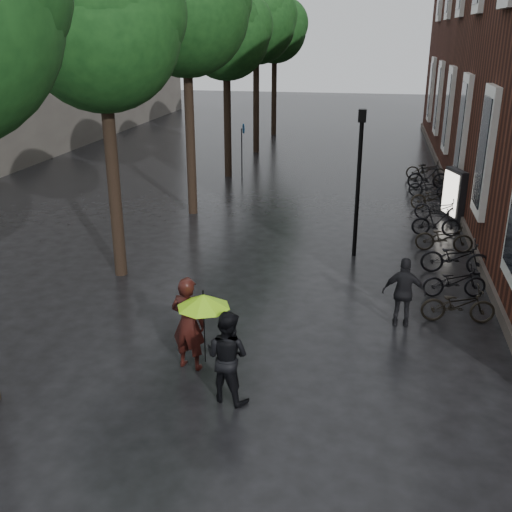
% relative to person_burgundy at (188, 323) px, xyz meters
% --- Properties ---
extents(ground, '(120.00, 120.00, 0.00)m').
position_rel_person_burgundy_xyz_m(ground, '(0.86, -2.77, -0.94)').
color(ground, black).
extents(street_trees, '(4.33, 34.03, 8.91)m').
position_rel_person_burgundy_xyz_m(street_trees, '(-3.13, 13.14, 5.39)').
color(street_trees, black).
rests_on(street_trees, ground).
extents(person_burgundy, '(0.76, 0.57, 1.89)m').
position_rel_person_burgundy_xyz_m(person_burgundy, '(0.00, 0.00, 0.00)').
color(person_burgundy, black).
rests_on(person_burgundy, ground).
extents(person_black, '(0.99, 0.87, 1.71)m').
position_rel_person_burgundy_xyz_m(person_black, '(0.98, -0.91, -0.09)').
color(person_black, black).
rests_on(person_black, ground).
extents(lime_umbrella, '(0.96, 0.96, 1.42)m').
position_rel_person_burgundy_xyz_m(lime_umbrella, '(0.47, -0.54, 0.76)').
color(lime_umbrella, black).
rests_on(lime_umbrella, ground).
extents(pedestrian_walking, '(0.95, 0.42, 1.59)m').
position_rel_person_burgundy_xyz_m(pedestrian_walking, '(4.09, 2.62, -0.15)').
color(pedestrian_walking, black).
rests_on(pedestrian_walking, ground).
extents(parked_bicycles, '(1.99, 14.87, 1.02)m').
position_rel_person_burgundy_xyz_m(parked_bicycles, '(5.48, 10.22, -0.49)').
color(parked_bicycles, black).
rests_on(parked_bicycles, ground).
extents(ad_lightbox, '(0.27, 1.18, 1.79)m').
position_rel_person_burgundy_xyz_m(ad_lightbox, '(6.03, 11.12, -0.05)').
color(ad_lightbox, black).
rests_on(ad_lightbox, ground).
extents(lamp_post, '(0.22, 0.22, 4.19)m').
position_rel_person_burgundy_xyz_m(lamp_post, '(2.86, 6.92, 1.60)').
color(lamp_post, black).
rests_on(lamp_post, ground).
extents(cycle_sign, '(0.13, 0.44, 2.39)m').
position_rel_person_burgundy_xyz_m(cycle_sign, '(-2.48, 16.08, 0.64)').
color(cycle_sign, '#262628').
rests_on(cycle_sign, ground).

